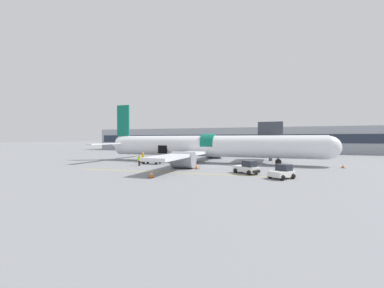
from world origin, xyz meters
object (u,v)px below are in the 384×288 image
Objects in this scene: ground_crew_driver at (139,160)px; baggage_cart_loading at (152,161)px; baggage_tug_mid at (247,168)px; suitcase_on_tarmac_upright at (141,161)px; airplane at (206,147)px; ground_crew_loader_a at (175,160)px; baggage_tug_lead at (282,172)px; ground_crew_loader_b at (143,157)px.

baggage_cart_loading is at bearing 77.86° from ground_crew_driver.
suitcase_on_tarmac_upright is at bearing 160.50° from baggage_tug_mid.
ground_crew_loader_a is (-3.09, -5.84, -1.86)m from airplane.
ground_crew_loader_a is at bearing 23.60° from ground_crew_driver.
baggage_tug_lead is 3.51× the size of suitcase_on_tarmac_upright.
suitcase_on_tarmac_upright is at bearing -75.96° from ground_crew_loader_b.
ground_crew_driver is at bearing 170.29° from baggage_tug_mid.
baggage_tug_mid is 19.55m from ground_crew_loader_b.
baggage_tug_mid is 2.05× the size of ground_crew_driver.
suitcase_on_tarmac_upright is at bearing 117.69° from ground_crew_driver.
ground_crew_loader_b is at bearing 157.01° from baggage_tug_lead.
ground_crew_driver is (-16.06, 2.75, 0.18)m from baggage_tug_mid.
ground_crew_loader_b is (-2.71, 1.67, 0.47)m from baggage_cart_loading.
ground_crew_driver is at bearing 166.30° from baggage_tug_lead.
ground_crew_loader_b reaches higher than baggage_cart_loading.
ground_crew_loader_b reaches higher than ground_crew_loader_a.
baggage_tug_mid is 0.81× the size of baggage_cart_loading.
airplane is 12.04× the size of baggage_tug_mid.
baggage_tug_lead is 1.66× the size of ground_crew_loader_b.
airplane is 13.53× the size of baggage_tug_lead.
ground_crew_driver is at bearing -135.07° from airplane.
ground_crew_loader_b is (-21.93, 9.31, 0.30)m from baggage_tug_lead.
airplane is at bearing 44.93° from ground_crew_driver.
baggage_tug_lead is 20.40m from ground_crew_driver.
baggage_tug_mid is at bearing 151.03° from baggage_tug_lead.
suitcase_on_tarmac_upright is at bearing 162.23° from baggage_cart_loading.
ground_crew_loader_b is at bearing 115.25° from ground_crew_driver.
ground_crew_loader_a is at bearing 156.29° from baggage_tug_mid.
suitcase_on_tarmac_upright is (-9.90, -4.38, -2.33)m from airplane.
baggage_tug_lead is at bearing -28.97° from baggage_tug_mid.
ground_crew_loader_b is (-10.12, -3.51, -1.77)m from airplane.
airplane is 9.72× the size of baggage_cart_loading.
baggage_cart_loading is 2.55× the size of ground_crew_loader_a.
ground_crew_driver reaches higher than baggage_cart_loading.
airplane is at bearing 132.66° from baggage_tug_lead.
ground_crew_loader_a is 5.36m from ground_crew_driver.
baggage_cart_loading is at bearing -31.56° from ground_crew_loader_b.
ground_crew_loader_a is 7.40m from ground_crew_loader_b.
ground_crew_loader_a is at bearing -8.72° from baggage_cart_loading.
baggage_tug_mid reaches higher than baggage_tug_lead.
airplane reaches higher than baggage_tug_mid.
baggage_tug_mid reaches higher than baggage_cart_loading.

